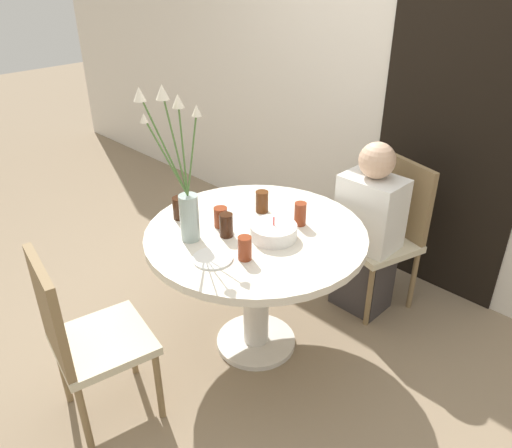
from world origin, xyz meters
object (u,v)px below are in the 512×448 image
at_px(drink_glass_1, 262,202).
at_px(drink_glass_3, 245,248).
at_px(chair_right_flank, 82,334).
at_px(drink_glass_2, 300,214).
at_px(side_plate, 213,258).
at_px(drink_glass_0, 226,225).
at_px(person_guest, 368,235).
at_px(chair_left_flank, 389,227).
at_px(drink_glass_4, 221,217).
at_px(flower_vase, 183,186).
at_px(drink_glass_5, 180,208).
at_px(birthday_cake, 274,232).

bearing_deg(drink_glass_1, drink_glass_3, -55.19).
relative_size(chair_right_flank, drink_glass_2, 7.47).
bearing_deg(side_plate, drink_glass_1, 108.92).
bearing_deg(drink_glass_0, person_guest, 71.73).
bearing_deg(chair_left_flank, drink_glass_2, -86.00).
bearing_deg(drink_glass_0, drink_glass_4, 153.81).
distance_m(chair_right_flank, drink_glass_1, 1.09).
distance_m(drink_glass_0, drink_glass_2, 0.38).
distance_m(flower_vase, drink_glass_2, 0.61).
distance_m(drink_glass_1, drink_glass_5, 0.43).
height_order(drink_glass_5, person_guest, person_guest).
distance_m(chair_left_flank, drink_glass_0, 1.09).
xyz_separation_m(chair_right_flank, drink_glass_5, (-0.20, 0.70, 0.28)).
distance_m(chair_left_flank, chair_right_flank, 1.80).
relative_size(drink_glass_4, person_guest, 0.10).
relative_size(flower_vase, drink_glass_0, 6.20).
xyz_separation_m(birthday_cake, drink_glass_2, (0.00, 0.19, 0.02)).
bearing_deg(drink_glass_3, side_plate, -133.63).
height_order(side_plate, drink_glass_1, drink_glass_1).
bearing_deg(birthday_cake, chair_left_flank, 80.18).
height_order(drink_glass_2, drink_glass_4, drink_glass_2).
xyz_separation_m(drink_glass_4, person_guest, (0.37, 0.80, -0.28)).
distance_m(drink_glass_1, drink_glass_3, 0.47).
xyz_separation_m(flower_vase, drink_glass_1, (0.07, 0.45, -0.22)).
xyz_separation_m(birthday_cake, drink_glass_3, (0.03, -0.23, 0.02)).
xyz_separation_m(drink_glass_2, drink_glass_5, (-0.48, -0.38, -0.00)).
bearing_deg(drink_glass_0, birthday_cake, 39.62).
bearing_deg(person_guest, drink_glass_0, -108.27).
height_order(drink_glass_0, drink_glass_1, drink_glass_0).
distance_m(chair_left_flank, drink_glass_5, 1.25).
height_order(birthday_cake, drink_glass_3, birthday_cake).
distance_m(chair_left_flank, drink_glass_3, 1.12).
distance_m(chair_right_flank, drink_glass_3, 0.79).
bearing_deg(drink_glass_1, drink_glass_5, -125.43).
bearing_deg(birthday_cake, side_plate, -101.17).
bearing_deg(drink_glass_2, person_guest, 78.82).
distance_m(drink_glass_0, drink_glass_5, 0.31).
relative_size(drink_glass_0, drink_glass_5, 1.02).
xyz_separation_m(drink_glass_5, person_guest, (0.58, 0.89, -0.29)).
xyz_separation_m(drink_glass_1, drink_glass_3, (0.27, -0.39, -0.00)).
relative_size(drink_glass_1, person_guest, 0.11).
distance_m(drink_glass_1, person_guest, 0.70).
height_order(drink_glass_0, drink_glass_5, drink_glass_0).
height_order(drink_glass_0, person_guest, person_guest).
bearing_deg(chair_right_flank, flower_vase, -77.26).
bearing_deg(birthday_cake, drink_glass_1, 145.67).
height_order(birthday_cake, drink_glass_2, drink_glass_2).
height_order(side_plate, drink_glass_0, drink_glass_0).
bearing_deg(side_plate, drink_glass_2, 82.64).
bearing_deg(birthday_cake, drink_glass_3, -81.31).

